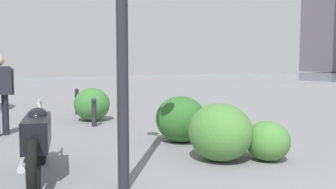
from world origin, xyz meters
name	(u,v)px	position (x,y,z in m)	size (l,w,h in m)	color
motorcycle	(37,140)	(4.30, 1.70, 0.50)	(2.11, 0.76, 1.06)	black
pedestrian	(0,89)	(7.62, 1.69, 0.99)	(0.34, 0.60, 1.71)	black
bollard_near	(94,112)	(7.62, -0.41, 0.37)	(0.13, 0.13, 0.70)	#232328
bollard_mid	(77,101)	(9.89, -0.75, 0.42)	(0.13, 0.13, 0.80)	#232328
shrub_low	(92,104)	(8.50, -0.69, 0.44)	(1.04, 0.94, 0.89)	#387533
shrub_round	(220,132)	(3.55, -0.90, 0.46)	(1.08, 0.97, 0.92)	#477F38
shrub_wide	(267,141)	(3.14, -1.54, 0.32)	(0.74, 0.67, 0.63)	#477F38
shrub_tall	(181,119)	(5.02, -1.18, 0.45)	(1.06, 0.96, 0.90)	#2D6628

